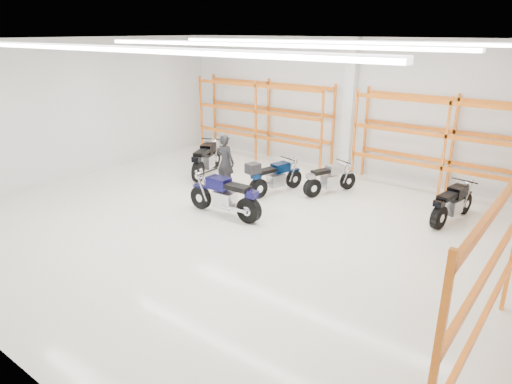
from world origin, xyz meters
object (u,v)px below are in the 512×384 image
Objects in this scene: motorcycle_back_a at (206,160)px; standing_man at (225,162)px; motorcycle_main at (227,197)px; motorcycle_back_b at (272,178)px; structural_column at (350,108)px; motorcycle_back_d at (451,205)px; motorcycle_back_c at (328,179)px.

motorcycle_back_a is 1.59m from standing_man.
motorcycle_back_b is (-0.08, 2.14, -0.01)m from motorcycle_main.
structural_column reaches higher than standing_man.
standing_man reaches higher than motorcycle_back_a.
motorcycle_back_d is at bearing 6.79° from motorcycle_back_a.
motorcycle_main is 1.10× the size of motorcycle_back_b.
motorcycle_back_b reaches higher than motorcycle_back_d.
motorcycle_back_a is 2.90m from motorcycle_back_b.
motorcycle_main is at bearing -37.87° from motorcycle_back_a.
motorcycle_back_d is (3.58, 0.01, 0.03)m from motorcycle_back_c.
motorcycle_main is 2.15m from motorcycle_back_b.
motorcycle_back_a is 1.04× the size of motorcycle_back_b.
motorcycle_back_d reaches higher than motorcycle_back_c.
motorcycle_back_d is at bearing -29.01° from structural_column.
motorcycle_back_c is 1.08× the size of standing_man.
motorcycle_back_a is at bearing -167.74° from motorcycle_back_c.
structural_column is (-4.17, 2.31, 1.77)m from motorcycle_back_d.
structural_column is at bearing 78.03° from motorcycle_back_b.
motorcycle_back_c is 3.20m from standing_man.
motorcycle_back_a is 7.85m from motorcycle_back_d.
motorcycle_back_b is at bearing -3.38° from motorcycle_back_a.
motorcycle_main is 5.85m from structural_column.
motorcycle_back_c is at bearing -154.83° from standing_man.
motorcycle_back_c is (1.32, 1.09, -0.08)m from motorcycle_back_b.
motorcycle_back_c is at bearing 12.26° from motorcycle_back_a.
motorcycle_main is at bearing -87.84° from motorcycle_back_b.
motorcycle_back_d is at bearing 12.65° from motorcycle_back_b.
motorcycle_main is at bearing -110.96° from motorcycle_back_c.
motorcycle_back_d is 5.09m from structural_column.
motorcycle_main is 5.81m from motorcycle_back_d.
motorcycle_back_d is (7.80, 0.93, -0.06)m from motorcycle_back_a.
motorcycle_back_b is 0.47× the size of structural_column.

